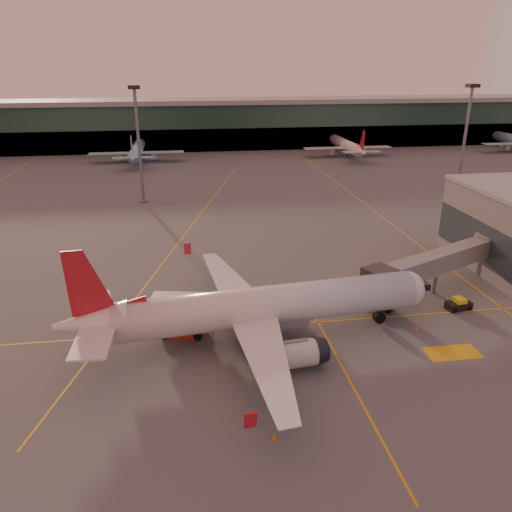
{
  "coord_description": "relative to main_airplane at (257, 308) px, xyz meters",
  "views": [
    {
      "loc": [
        -10.66,
        -48.11,
        30.3
      ],
      "look_at": [
        -1.21,
        15.89,
        5.0
      ],
      "focal_mm": 35.0,
      "sensor_mm": 36.0,
      "label": 1
    }
  ],
  "objects": [
    {
      "name": "mast_west_near",
      "position": [
        -16.86,
        64.3,
        10.64
      ],
      "size": [
        2.4,
        2.4,
        25.6
      ],
      "color": "slate",
      "rests_on": "ground"
    },
    {
      "name": "gpu_cart",
      "position": [
        16.15,
        5.98,
        -3.65
      ],
      "size": [
        2.17,
        1.53,
        1.17
      ],
      "rotation": [
        0.0,
        0.0,
        -0.18
      ],
      "color": "yellow",
      "rests_on": "ground"
    },
    {
      "name": "cone_wing_right",
      "position": [
        -0.98,
        -16.18,
        -3.93
      ],
      "size": [
        0.48,
        0.48,
        0.61
      ],
      "color": "orange",
      "rests_on": "ground"
    },
    {
      "name": "distant_aircraft_row",
      "position": [
        -17.86,
        116.3,
        -4.22
      ],
      "size": [
        290.0,
        34.0,
        13.0
      ],
      "color": "#83C5DC",
      "rests_on": "ground"
    },
    {
      "name": "cone_wing_left",
      "position": [
        -0.78,
        18.14,
        -3.96
      ],
      "size": [
        0.43,
        0.43,
        0.54
      ],
      "color": "orange",
      "rests_on": "ground"
    },
    {
      "name": "main_airplane",
      "position": [
        0.0,
        0.0,
        0.0
      ],
      "size": [
        43.03,
        38.87,
        12.99
      ],
      "rotation": [
        0.0,
        0.0,
        0.1
      ],
      "color": "silver",
      "rests_on": "ground"
    },
    {
      "name": "cone_tail",
      "position": [
        -19.92,
        0.65,
        -3.92
      ],
      "size": [
        0.49,
        0.49,
        0.63
      ],
      "color": "orange",
      "rests_on": "ground"
    },
    {
      "name": "terminal",
      "position": [
        3.14,
        140.09,
        4.54
      ],
      "size": [
        400.0,
        20.0,
        17.6
      ],
      "color": "#19382D",
      "rests_on": "ground"
    },
    {
      "name": "taxi_markings",
      "position": [
        -4.18,
        42.79,
        -4.21
      ],
      "size": [
        100.12,
        173.0,
        0.01
      ],
      "color": "gold",
      "rests_on": "ground"
    },
    {
      "name": "pushback_tug",
      "position": [
        27.25,
        4.01,
        -3.55
      ],
      "size": [
        3.38,
        2.13,
        1.64
      ],
      "rotation": [
        0.0,
        0.0,
        0.14
      ],
      "color": "black",
      "rests_on": "ground"
    },
    {
      "name": "mast_east_near",
      "position": [
        58.14,
        60.3,
        10.64
      ],
      "size": [
        2.4,
        2.4,
        25.6
      ],
      "color": "slate",
      "rests_on": "ground"
    },
    {
      "name": "catering_truck",
      "position": [
        -8.76,
        2.93,
        -1.43
      ],
      "size": [
        6.75,
        4.01,
        4.91
      ],
      "rotation": [
        0.0,
        0.0,
        -0.2
      ],
      "color": "red",
      "rests_on": "ground"
    },
    {
      "name": "ground",
      "position": [
        3.14,
        -1.7,
        -4.22
      ],
      "size": [
        600.0,
        600.0,
        0.0
      ],
      "primitive_type": "plane",
      "color": "#4C4F54",
      "rests_on": "ground"
    },
    {
      "name": "jet_bridge",
      "position": [
        27.75,
        9.81,
        0.2
      ],
      "size": [
        25.48,
        14.28,
        6.25
      ],
      "color": "slate",
      "rests_on": "ground"
    },
    {
      "name": "cone_nose",
      "position": [
        19.52,
        -0.07,
        -3.93
      ],
      "size": [
        0.47,
        0.47,
        0.59
      ],
      "color": "orange",
      "rests_on": "ground"
    }
  ]
}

